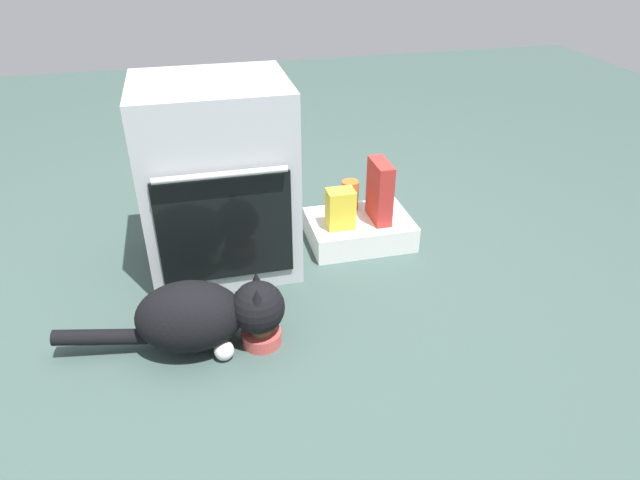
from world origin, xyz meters
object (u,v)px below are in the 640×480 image
at_px(food_bowl, 262,335).
at_px(sauce_jar, 350,195).
at_px(pantry_cabinet, 359,229).
at_px(snack_bag, 340,209).
at_px(oven, 218,178).
at_px(cereal_box, 380,191).
at_px(cat, 203,315).

height_order(food_bowl, sauce_jar, sauce_jar).
distance_m(pantry_cabinet, sauce_jar, 0.17).
distance_m(pantry_cabinet, snack_bag, 0.19).
relative_size(oven, food_bowl, 5.59).
relative_size(oven, cereal_box, 2.84).
bearing_deg(cereal_box, pantry_cabinet, 164.13).
xyz_separation_m(pantry_cabinet, sauce_jar, (-0.02, 0.11, 0.13)).
bearing_deg(cat, oven, 85.09).
distance_m(pantry_cabinet, food_bowl, 0.82).
distance_m(cereal_box, snack_bag, 0.20).
distance_m(food_bowl, snack_bag, 0.73).
bearing_deg(snack_bag, cereal_box, 8.94).
xyz_separation_m(oven, cat, (-0.12, -0.56, -0.25)).
bearing_deg(food_bowl, sauce_jar, 53.10).
bearing_deg(pantry_cabinet, cereal_box, -15.87).
distance_m(cat, snack_bag, 0.83).
xyz_separation_m(oven, cereal_box, (0.71, -0.00, -0.14)).
distance_m(cereal_box, sauce_jar, 0.18).
bearing_deg(food_bowl, cat, 172.86).
xyz_separation_m(cereal_box, sauce_jar, (-0.10, 0.13, -0.07)).
xyz_separation_m(food_bowl, cat, (-0.19, 0.02, 0.11)).
bearing_deg(sauce_jar, cereal_box, -53.03).
bearing_deg(oven, food_bowl, -82.81).
relative_size(cereal_box, snack_bag, 1.56).
bearing_deg(snack_bag, pantry_cabinet, 26.23).
xyz_separation_m(food_bowl, cereal_box, (0.63, 0.58, 0.23)).
distance_m(oven, pantry_cabinet, 0.71).
xyz_separation_m(food_bowl, sauce_jar, (0.53, 0.71, 0.16)).
bearing_deg(snack_bag, oven, 176.27).
distance_m(food_bowl, cereal_box, 0.89).
bearing_deg(sauce_jar, snack_bag, -119.69).
bearing_deg(food_bowl, oven, 97.19).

